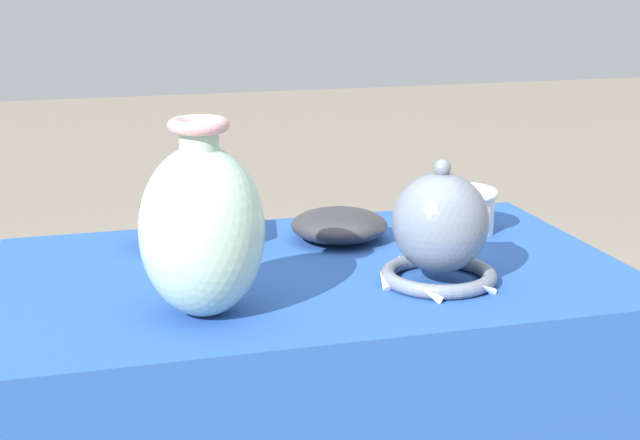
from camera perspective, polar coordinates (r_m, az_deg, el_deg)
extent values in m
cylinder|color=olive|center=(2.00, 9.56, -9.67)|extent=(0.04, 0.04, 0.66)
cube|color=olive|center=(1.53, -0.27, -3.54)|extent=(0.93, 0.58, 0.03)
cube|color=#234C9E|center=(1.52, -0.27, -2.90)|extent=(0.95, 0.60, 0.01)
cube|color=#234C9E|center=(1.30, 3.38, -11.94)|extent=(0.95, 0.01, 0.25)
ellipsoid|color=#A8CCB7|center=(1.30, -6.88, -0.67)|extent=(0.17, 0.17, 0.23)
cylinder|color=#A8CCB7|center=(1.27, -7.06, 4.80)|extent=(0.05, 0.05, 0.03)
torus|color=#D19399|center=(1.27, -7.08, 5.51)|extent=(0.08, 0.08, 0.02)
torus|color=slate|center=(1.46, 6.91, -3.21)|extent=(0.17, 0.17, 0.02)
ellipsoid|color=slate|center=(1.44, 7.02, -0.15)|extent=(0.14, 0.14, 0.15)
sphere|color=slate|center=(1.42, 7.12, 3.03)|extent=(0.03, 0.03, 0.03)
cone|color=white|center=(1.50, 9.97, -2.90)|extent=(0.01, 0.04, 0.03)
cone|color=white|center=(1.54, 7.33, -2.23)|extent=(0.04, 0.03, 0.03)
cone|color=white|center=(1.51, 4.32, -2.50)|extent=(0.04, 0.03, 0.03)
cone|color=white|center=(1.43, 3.72, -3.53)|extent=(0.01, 0.04, 0.03)
cone|color=white|center=(1.38, 6.45, -4.31)|extent=(0.04, 0.03, 0.03)
cone|color=white|center=(1.41, 9.69, -3.96)|extent=(0.04, 0.03, 0.03)
cube|color=#232328|center=(1.65, -7.56, -0.03)|extent=(0.17, 0.14, 0.08)
cube|color=green|center=(1.59, -7.69, -0.61)|extent=(0.13, 0.03, 0.07)
cylinder|color=white|center=(1.73, 8.18, 0.46)|extent=(0.12, 0.12, 0.07)
torus|color=white|center=(1.72, 8.22, 1.60)|extent=(0.13, 0.13, 0.01)
ellipsoid|color=#2D2D33|center=(1.66, 1.13, -0.30)|extent=(0.16, 0.16, 0.05)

